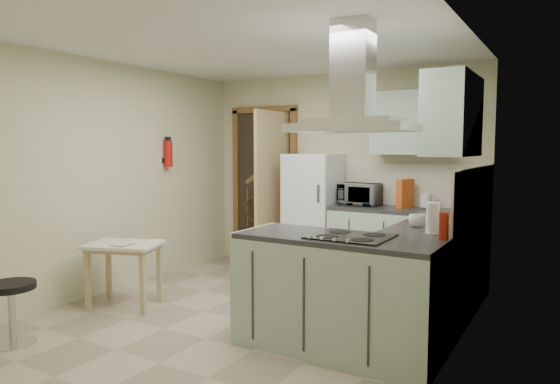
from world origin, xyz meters
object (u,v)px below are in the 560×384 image
Objects in this scene: stool at (12,313)px; peninsula at (338,293)px; drop_leaf_table at (125,275)px; fridge at (314,215)px; extractor_hood at (352,128)px; microwave at (360,194)px; bentwood_chair at (251,234)px.

peninsula is at bearing 28.25° from stool.
peninsula is at bearing -18.50° from drop_leaf_table.
fridge is 2.21× the size of drop_leaf_table.
extractor_hood is 2.30m from microwave.
extractor_hood is at bearing -69.51° from microwave.
drop_leaf_table is 2.78m from microwave.
peninsula is 1.86× the size of bentwood_chair.
peninsula is 2.23m from microwave.
bentwood_chair is 3.26m from stool.
bentwood_chair is at bearing -178.35° from microwave.
bentwood_chair is (-2.19, 2.02, -0.03)m from peninsula.
extractor_hood is 2.75m from drop_leaf_table.
stool is at bearing -108.37° from fridge.
extractor_hood reaches higher than drop_leaf_table.
extractor_hood is at bearing 0.00° from peninsula.
fridge is 3.42m from stool.
stool is (-2.29, -1.23, -0.20)m from peninsula.
peninsula is (1.22, -1.98, -0.30)m from fridge.
bentwood_chair is 1.65× the size of stool.
stool is (-2.39, -1.23, -1.47)m from extractor_hood.
extractor_hood is 3.06m from stool.
drop_leaf_table is 1.14m from stool.
microwave reaches higher than bentwood_chair.
extractor_hood reaches higher than stool.
bentwood_chair reaches higher than drop_leaf_table.
extractor_hood reaches higher than microwave.
extractor_hood is 3.32m from bentwood_chair.
extractor_hood reaches higher than fridge.
bentwood_chair is (-0.97, 0.04, -0.33)m from fridge.
peninsula reaches higher than stool.
fridge reaches higher than microwave.
microwave is at bearing 63.53° from stool.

